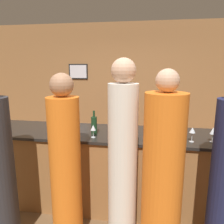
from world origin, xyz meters
TOP-DOWN VIEW (x-y plane):
  - ground_plane at (0.00, 0.00)m, footprint 14.00×14.00m
  - back_wall at (-0.00, 2.23)m, footprint 8.00×0.08m
  - bar_counter at (0.00, 0.00)m, footprint 3.37×0.79m
  - bartender at (0.04, 0.84)m, footprint 0.38×0.38m
  - guest_0 at (-0.33, -0.72)m, footprint 0.32×0.32m
  - guest_3 at (0.25, -0.71)m, footprint 0.29×0.29m
  - guest_4 at (0.63, -0.81)m, footprint 0.37×0.37m
  - wine_bottle_0 at (-0.18, -0.11)m, footprint 0.07×0.07m
  - wine_glass_1 at (0.99, -0.20)m, footprint 0.07×0.07m
  - wine_glass_2 at (-0.16, -0.24)m, footprint 0.06×0.06m
  - wine_glass_3 at (1.21, -0.18)m, footprint 0.07×0.07m
  - wine_glass_4 at (-0.68, -0.17)m, footprint 0.08×0.08m

SIDE VIEW (x-z plane):
  - ground_plane at x=0.00m, z-range 0.00..0.00m
  - bar_counter at x=0.00m, z-range 0.00..1.03m
  - bartender at x=0.04m, z-range -0.07..1.73m
  - guest_0 at x=-0.33m, z-range -0.05..1.77m
  - guest_4 at x=0.63m, z-range -0.07..1.79m
  - guest_3 at x=0.25m, z-range -0.04..1.91m
  - wine_glass_4 at x=-0.68m, z-range 1.07..1.22m
  - wine_glass_2 at x=-0.16m, z-range 1.07..1.23m
  - wine_bottle_0 at x=-0.18m, z-range 1.00..1.30m
  - wine_glass_3 at x=1.21m, z-range 1.07..1.25m
  - wine_glass_1 at x=0.99m, z-range 1.08..1.25m
  - back_wall at x=0.00m, z-range 0.00..2.80m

